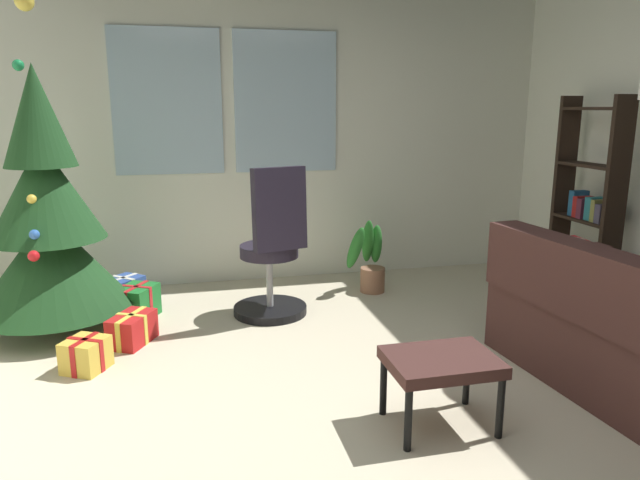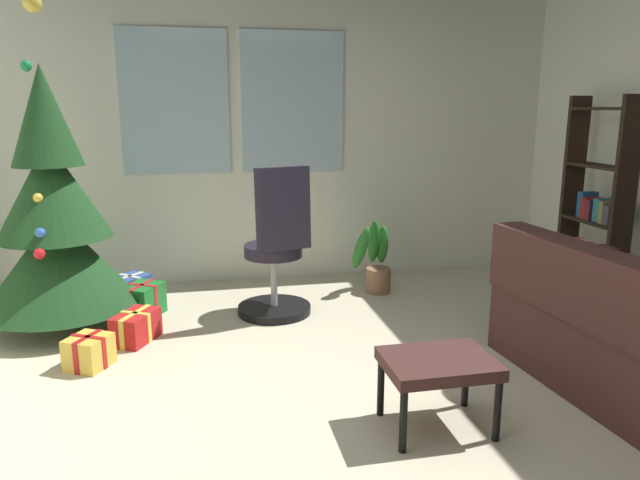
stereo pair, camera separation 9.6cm
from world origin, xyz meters
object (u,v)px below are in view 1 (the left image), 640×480
Objects in this scene: gift_box_green at (137,302)px; gift_box_gold at (86,355)px; office_chair at (273,258)px; potted_plant at (369,260)px; gift_box_red at (132,329)px; holiday_tree at (48,224)px; gift_box_blue at (124,293)px; footstool at (441,366)px; bookshelf at (587,214)px.

gift_box_gold is at bearing -105.64° from gift_box_green.
potted_plant is (0.90, 0.44, -0.18)m from office_chair.
office_chair is 1.82× the size of potted_plant.
gift_box_red is 0.62× the size of potted_plant.
holiday_tree is at bearing 143.48° from gift_box_red.
office_chair is at bearing -22.60° from gift_box_blue.
gift_box_gold is (-1.80, 1.07, -0.22)m from footstool.
holiday_tree is at bearing -171.94° from potted_plant.
holiday_tree reaches higher than gift_box_blue.
holiday_tree is 4.02m from bookshelf.
gift_box_red is 1.03× the size of gift_box_green.
bookshelf is at bearing 37.68° from footstool.
gift_box_blue is at bearing 179.41° from potted_plant.
office_chair reaches higher than gift_box_blue.
gift_box_blue is (-1.67, 2.20, -0.20)m from footstool.
office_chair is at bearing -11.34° from gift_box_green.
potted_plant is (-1.56, 0.70, -0.46)m from bookshelf.
holiday_tree is 1.05m from gift_box_gold.
office_chair is (-0.55, 1.73, 0.13)m from footstool.
gift_box_red is at bearing -158.70° from potted_plant.
holiday_tree reaches higher than potted_plant.
gift_box_gold is (-0.24, -0.86, -0.02)m from gift_box_green.
footstool is 1.52× the size of gift_box_blue.
bookshelf is at bearing -7.51° from gift_box_green.
potted_plant is at bearing 21.30° from gift_box_red.
gift_box_red is 0.24× the size of bookshelf.
gift_box_red is at bearing -90.12° from gift_box_green.
gift_box_gold is 0.27× the size of office_chair.
holiday_tree is at bearing -169.15° from gift_box_green.
footstool is 0.46× the size of office_chair.
holiday_tree is (-2.09, 1.83, 0.44)m from footstool.
gift_box_green is at bearing -66.58° from gift_box_blue.
bookshelf is at bearing -5.05° from holiday_tree.
gift_box_green and gift_box_blue have the same top height.
gift_box_red is at bearing 56.38° from gift_box_gold.
footstool is at bearing -99.10° from potted_plant.
footstool reaches higher than gift_box_red.
footstool is 2.21m from potted_plant.
gift_box_red is at bearing -81.57° from gift_box_blue.
gift_box_green is 0.33× the size of office_chair.
gift_box_blue reaches higher than gift_box_red.
footstool is 2.10m from gift_box_gold.
office_chair reaches higher than gift_box_gold.
gift_box_red is at bearing 137.35° from footstool.
footstool reaches higher than gift_box_gold.
gift_box_red is at bearing -179.29° from bookshelf.
potted_plant is at bearing -0.59° from gift_box_blue.
holiday_tree is 0.84m from gift_box_green.
footstool is at bearing -51.19° from gift_box_green.
bookshelf is (4.01, -0.35, -0.04)m from holiday_tree.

